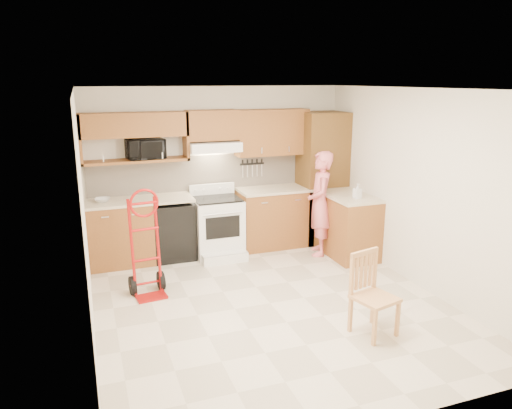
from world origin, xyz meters
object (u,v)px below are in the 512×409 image
microwave (145,149)px  person (320,204)px  hand_truck (147,249)px  dining_chair (375,295)px  range (218,222)px

microwave → person: size_ratio=0.33×
person → hand_truck: size_ratio=1.30×
dining_chair → microwave: bearing=106.9°
microwave → hand_truck: size_ratio=0.42×
microwave → dining_chair: (1.87, -3.12, -1.19)m
range → hand_truck: size_ratio=0.86×
range → person: size_ratio=0.66×
person → dining_chair: bearing=6.9°
microwave → range: (0.98, -0.29, -1.11)m
range → dining_chair: (0.89, -2.83, -0.08)m
hand_truck → dining_chair: size_ratio=1.39×
microwave → dining_chair: microwave is taller
microwave → dining_chair: 3.82m
person → hand_truck: person is taller
person → dining_chair: (-0.57, -2.38, -0.35)m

